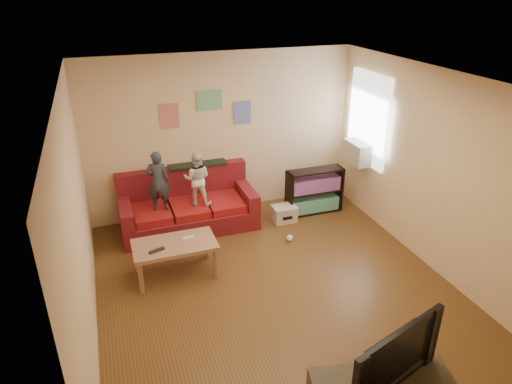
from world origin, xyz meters
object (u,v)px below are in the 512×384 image
object	(u,v)px
sofa	(188,208)
bookshelf	(314,193)
child_a	(158,181)
child_b	(197,179)
coffee_table	(175,248)
file_box	(284,213)
television	(387,352)

from	to	relation	value
sofa	bookshelf	distance (m)	2.17
bookshelf	child_a	bearing A→B (deg)	178.60
child_a	child_b	size ratio (longest dim) A/B	1.10
coffee_table	file_box	size ratio (longest dim) A/B	2.79
coffee_table	television	xyz separation A→B (m)	(1.35, -2.87, 0.37)
child_a	coffee_table	world-z (taller)	child_a
coffee_table	television	bearing A→B (deg)	-64.81
coffee_table	bookshelf	world-z (taller)	bookshelf
coffee_table	bookshelf	distance (m)	2.82
child_b	television	world-z (taller)	child_b
bookshelf	file_box	bearing A→B (deg)	-165.91
child_b	bookshelf	size ratio (longest dim) A/B	0.89
bookshelf	television	size ratio (longest dim) A/B	0.89
child_a	television	bearing A→B (deg)	119.70
child_b	child_a	bearing A→B (deg)	20.98
sofa	child_b	size ratio (longest dim) A/B	2.47
sofa	coffee_table	distance (m)	1.40
child_a	coffee_table	bearing A→B (deg)	101.66
sofa	child_b	world-z (taller)	child_b
sofa	child_b	bearing A→B (deg)	-49.53
sofa	television	size ratio (longest dim) A/B	1.95
sofa	child_a	distance (m)	0.78
coffee_table	television	distance (m)	3.19
sofa	file_box	xyz separation A→B (m)	(1.55, -0.39, -0.18)
child_a	file_box	xyz separation A→B (m)	(2.00, -0.22, -0.79)
child_b	bookshelf	bearing A→B (deg)	-160.83
television	coffee_table	bearing A→B (deg)	97.35
child_a	bookshelf	distance (m)	2.67
sofa	child_a	world-z (taller)	child_a
child_a	coffee_table	distance (m)	1.25
coffee_table	file_box	world-z (taller)	coffee_table
child_b	file_box	xyz separation A→B (m)	(1.40, -0.22, -0.74)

